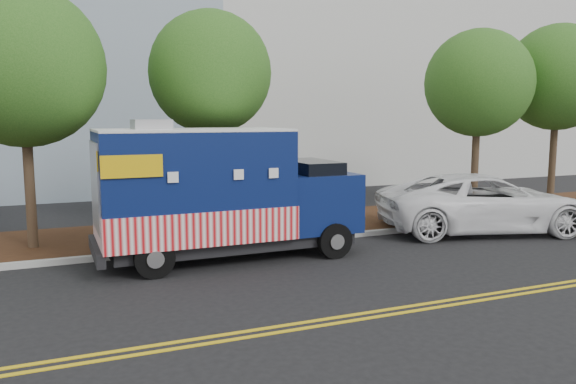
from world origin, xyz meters
name	(u,v)px	position (x,y,z in m)	size (l,w,h in m)	color
ground	(283,257)	(0.00, 0.00, 0.00)	(120.00, 120.00, 0.00)	black
curb	(265,243)	(0.00, 1.40, 0.07)	(120.00, 0.18, 0.15)	#9E9E99
mulch_strip	(241,229)	(0.00, 3.50, 0.07)	(120.00, 4.00, 0.15)	black
centerline_near	(375,312)	(0.00, -4.45, 0.01)	(120.00, 0.10, 0.01)	gold
centerline_far	(382,316)	(0.00, -4.70, 0.01)	(120.00, 0.10, 0.01)	gold
tree_a	(22,67)	(-5.94, 2.99, 4.83)	(4.12, 4.12, 6.90)	#38281C
tree_b	(210,73)	(-0.92, 3.47, 4.86)	(3.63, 3.63, 6.69)	#38281C
tree_c	(478,84)	(8.51, 2.80, 4.72)	(3.73, 3.73, 6.60)	#38281C
tree_d	(558,78)	(12.02, 2.61, 5.00)	(3.89, 3.89, 6.96)	#38281C
sign_post	(209,205)	(-1.51, 1.62, 1.20)	(0.06, 0.06, 2.40)	#473828
food_truck	(217,197)	(-1.61, 0.47, 1.59)	(6.69, 2.63, 3.51)	black
white_car	(484,203)	(6.99, 0.56, 0.90)	(3.00, 6.51, 1.81)	white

